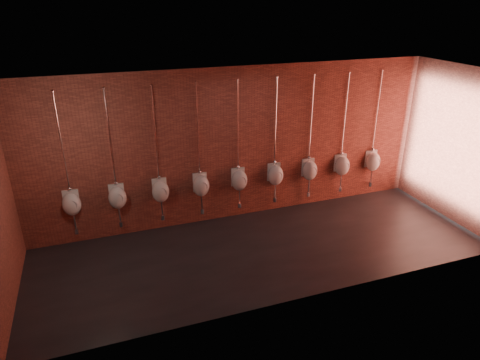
% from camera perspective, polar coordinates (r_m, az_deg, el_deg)
% --- Properties ---
extents(ground, '(8.50, 8.50, 0.00)m').
position_cam_1_polar(ground, '(8.22, 3.21, -9.28)').
color(ground, black).
rests_on(ground, ground).
extents(room_shell, '(8.54, 3.04, 3.22)m').
position_cam_1_polar(room_shell, '(7.33, 3.57, 4.08)').
color(room_shell, black).
rests_on(room_shell, ground).
extents(urinal_0, '(0.36, 0.32, 2.71)m').
position_cam_1_polar(urinal_0, '(8.53, -21.55, -2.88)').
color(urinal_0, silver).
rests_on(urinal_0, ground).
extents(urinal_1, '(0.36, 0.32, 2.71)m').
position_cam_1_polar(urinal_1, '(8.51, -16.03, -2.15)').
color(urinal_1, silver).
rests_on(urinal_1, ground).
extents(urinal_2, '(0.36, 0.32, 2.71)m').
position_cam_1_polar(urinal_2, '(8.58, -10.56, -1.40)').
color(urinal_2, silver).
rests_on(urinal_2, ground).
extents(urinal_3, '(0.36, 0.32, 2.71)m').
position_cam_1_polar(urinal_3, '(8.72, -5.22, -0.66)').
color(urinal_3, silver).
rests_on(urinal_3, ground).
extents(urinal_4, '(0.36, 0.32, 2.71)m').
position_cam_1_polar(urinal_4, '(8.94, -0.09, 0.06)').
color(urinal_4, silver).
rests_on(urinal_4, ground).
extents(urinal_5, '(0.36, 0.32, 2.71)m').
position_cam_1_polar(urinal_5, '(9.22, 4.75, 0.74)').
color(urinal_5, silver).
rests_on(urinal_5, ground).
extents(urinal_6, '(0.36, 0.32, 2.71)m').
position_cam_1_polar(urinal_6, '(9.57, 9.28, 1.37)').
color(urinal_6, silver).
rests_on(urinal_6, ground).
extents(urinal_7, '(0.36, 0.32, 2.71)m').
position_cam_1_polar(urinal_7, '(9.98, 13.46, 1.95)').
color(urinal_7, silver).
rests_on(urinal_7, ground).
extents(urinal_8, '(0.36, 0.32, 2.71)m').
position_cam_1_polar(urinal_8, '(10.43, 17.30, 2.47)').
color(urinal_8, silver).
rests_on(urinal_8, ground).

